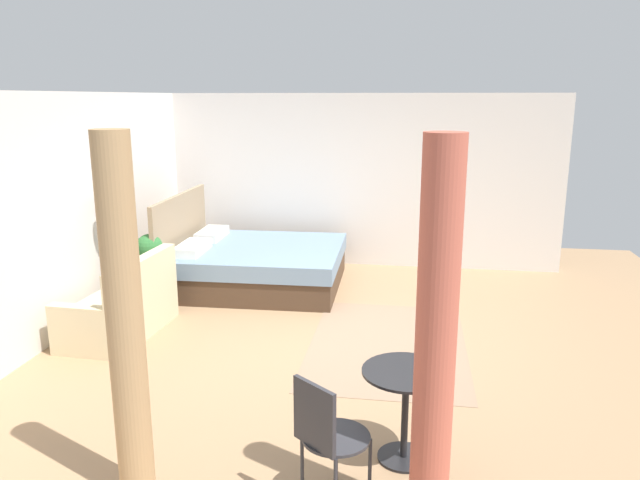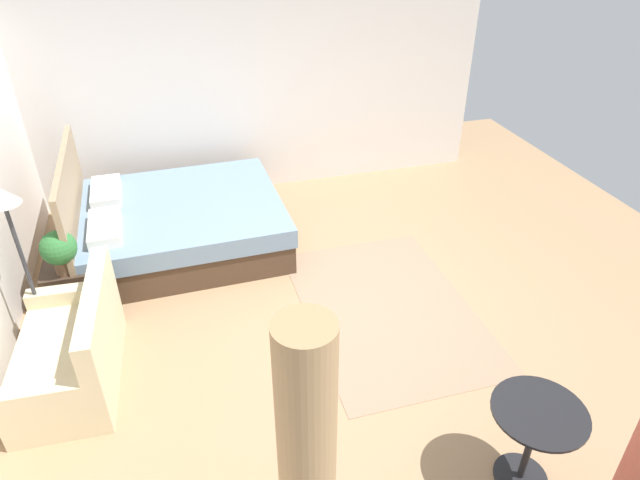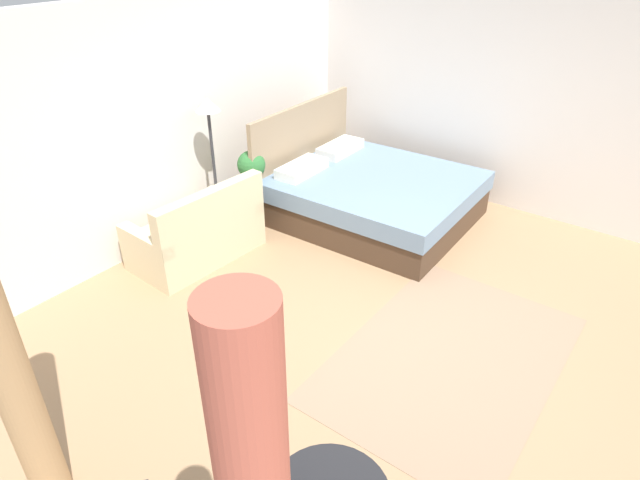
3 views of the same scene
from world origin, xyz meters
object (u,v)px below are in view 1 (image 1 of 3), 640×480
(bed, at_px, (254,264))
(cafe_chair_near_window, at_px, (326,431))
(potted_plant, at_px, (149,249))
(balcony_table, at_px, (405,398))
(vase, at_px, (154,256))
(couch, at_px, (123,309))
(floor_lamp, at_px, (115,215))
(nightstand, at_px, (154,284))

(bed, relative_size, cafe_chair_near_window, 2.59)
(potted_plant, relative_size, balcony_table, 0.65)
(potted_plant, height_order, vase, potted_plant)
(couch, relative_size, vase, 6.00)
(bed, distance_m, vase, 1.36)
(floor_lamp, xyz_separation_m, cafe_chair_near_window, (-3.10, -2.94, -0.68))
(bed, xyz_separation_m, cafe_chair_near_window, (-4.42, -1.64, 0.23))
(vase, relative_size, balcony_table, 0.34)
(potted_plant, bearing_deg, couch, -173.50)
(nightstand, xyz_separation_m, balcony_table, (-2.99, -3.23, 0.26))
(potted_plant, xyz_separation_m, vase, (0.22, 0.05, -0.15))
(balcony_table, xyz_separation_m, cafe_chair_near_window, (-0.61, 0.48, 0.06))
(potted_plant, height_order, floor_lamp, floor_lamp)
(bed, height_order, vase, bed)
(nightstand, distance_m, balcony_table, 4.41)
(couch, xyz_separation_m, potted_plant, (1.00, 0.11, 0.43))
(cafe_chair_near_window, bearing_deg, vase, 36.82)
(vase, distance_m, cafe_chair_near_window, 4.64)
(bed, height_order, floor_lamp, floor_lamp)
(potted_plant, bearing_deg, cafe_chair_near_window, -141.98)
(couch, xyz_separation_m, floor_lamp, (0.60, 0.32, 0.93))
(couch, bearing_deg, cafe_chair_near_window, -133.63)
(bed, height_order, balcony_table, bed)
(vase, bearing_deg, couch, -172.42)
(vase, height_order, balcony_table, balcony_table)
(floor_lamp, bearing_deg, vase, -14.24)
(potted_plant, xyz_separation_m, cafe_chair_near_window, (-3.49, -2.73, -0.18))
(couch, bearing_deg, bed, -26.83)
(potted_plant, distance_m, balcony_table, 4.33)
(balcony_table, bearing_deg, bed, 29.12)
(nightstand, bearing_deg, potted_plant, -167.49)
(bed, distance_m, couch, 2.16)
(bed, bearing_deg, couch, 153.17)
(bed, xyz_separation_m, vase, (-0.71, 1.14, 0.26))
(bed, height_order, potted_plant, bed)
(potted_plant, relative_size, cafe_chair_near_window, 0.51)
(nightstand, bearing_deg, cafe_chair_near_window, -142.53)
(couch, bearing_deg, balcony_table, -121.38)
(balcony_table, bearing_deg, floor_lamp, 53.91)
(nightstand, xyz_separation_m, potted_plant, (-0.10, -0.02, 0.49))
(bed, bearing_deg, cafe_chair_near_window, -159.60)
(cafe_chair_near_window, bearing_deg, bed, 20.40)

